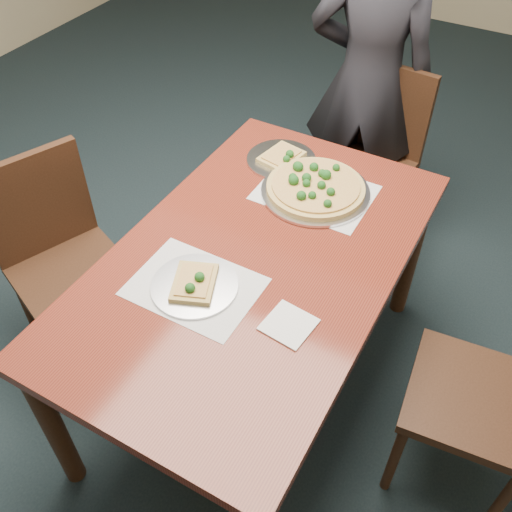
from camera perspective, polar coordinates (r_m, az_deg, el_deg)
The scene contains 12 objects.
ground at distance 2.65m, azimuth -4.71°, elevation -7.91°, with size 8.00×8.00×0.00m, color black.
dining_table at distance 1.98m, azimuth 0.00°, elevation -1.89°, with size 0.90×1.50×0.75m.
chair_far at distance 2.87m, azimuth 11.53°, elevation 10.30°, with size 0.46×0.46×0.91m.
chair_left at distance 2.40m, azimuth -19.06°, elevation 0.35°, with size 0.55×0.55×0.91m.
chair_right at distance 2.02m, azimuth 23.61°, elevation -12.75°, with size 0.46×0.46×0.91m.
diner at distance 2.81m, azimuth 11.18°, elevation 16.67°, with size 0.59×0.39×1.62m, color black.
placemat_main at distance 2.18m, azimuth 5.93°, elevation 6.33°, with size 0.42×0.32×0.00m, color white.
placemat_near at distance 1.83m, azimuth -6.15°, elevation -3.06°, with size 0.40×0.30×0.00m, color white.
pizza_pan at distance 2.17m, azimuth 5.92°, elevation 6.83°, with size 0.41×0.41×0.07m.
slice_plate_near at distance 1.82m, azimuth -6.18°, elevation -2.81°, with size 0.28×0.28×0.06m.
slice_plate_far at distance 2.33m, azimuth 2.58°, elevation 9.74°, with size 0.28×0.28×0.06m.
napkin at distance 1.72m, azimuth 3.29°, elevation -6.86°, with size 0.14×0.14×0.01m, color white.
Camera 1 is at (0.97, -1.29, 2.10)m, focal length 40.00 mm.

